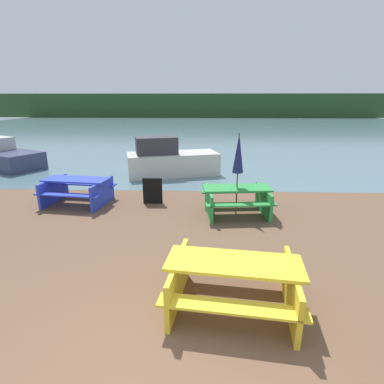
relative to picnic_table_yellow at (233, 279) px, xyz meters
The scene contains 9 objects.
water 30.77m from the picnic_table_yellow, 91.82° to the left, with size 60.00×50.00×0.00m.
far_treeline 50.78m from the picnic_table_yellow, 91.10° to the left, with size 80.00×1.60×4.00m.
picnic_table_yellow is the anchor object (origin of this frame).
picnic_table_green 3.77m from the picnic_table_yellow, 83.26° to the left, with size 1.85×1.54×0.72m.
picnic_table_blue 5.96m from the picnic_table_yellow, 132.48° to the left, with size 1.96×1.60×0.74m.
umbrella_navy 3.94m from the picnic_table_yellow, 83.26° to the left, with size 0.28×0.28×2.10m.
boat 8.23m from the picnic_table_yellow, 102.33° to the left, with size 3.81×2.37×1.53m.
boat_second 13.18m from the picnic_table_yellow, 135.64° to the left, with size 4.18×3.26×1.29m.
signboard 4.87m from the picnic_table_yellow, 112.67° to the left, with size 0.55×0.08×0.75m.
Camera 1 is at (0.53, -2.09, 2.87)m, focal length 28.00 mm.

